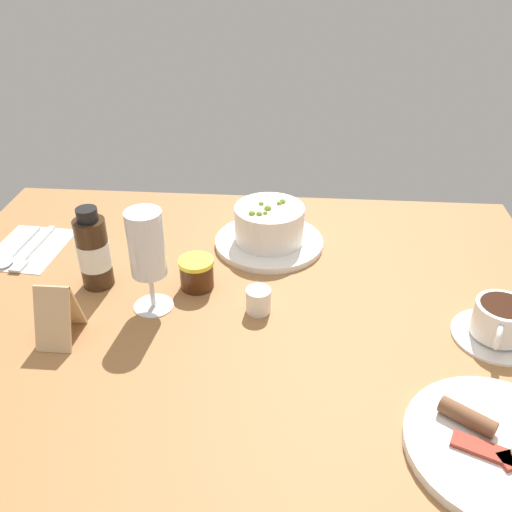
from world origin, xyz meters
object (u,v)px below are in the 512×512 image
object	(u,v)px
porridge_bowl	(269,227)
cutlery_setting	(27,249)
creamer_jug	(258,300)
jam_jar	(197,273)
breakfast_plate	(501,447)
coffee_cup	(499,323)
menu_card	(57,312)
wine_glass	(147,249)
sauce_bottle_brown	(94,252)

from	to	relation	value
porridge_bowl	cutlery_setting	bearing A→B (deg)	6.97
creamer_jug	jam_jar	bearing A→B (deg)	-28.36
cutlery_setting	breakfast_plate	bearing A→B (deg)	152.01
jam_jar	breakfast_plate	world-z (taller)	jam_jar
coffee_cup	menu_card	size ratio (longest dim) A/B	1.39
cutlery_setting	menu_card	distance (cm)	29.62
porridge_bowl	coffee_cup	xyz separation A→B (cm)	(-36.32, 24.89, -1.09)
wine_glass	menu_card	distance (cm)	16.28
creamer_jug	cutlery_setting	bearing A→B (deg)	-18.48
porridge_bowl	coffee_cup	world-z (taller)	porridge_bowl
creamer_jug	breakfast_plate	world-z (taller)	creamer_jug
wine_glass	sauce_bottle_brown	world-z (taller)	wine_glass
jam_jar	cutlery_setting	bearing A→B (deg)	-15.03
coffee_cup	wine_glass	xyz separation A→B (cm)	(54.18, -3.61, 8.36)
cutlery_setting	sauce_bottle_brown	distance (cm)	21.09
cutlery_setting	wine_glass	distance (cm)	34.31
porridge_bowl	sauce_bottle_brown	size ratio (longest dim) A/B	1.42
porridge_bowl	breakfast_plate	size ratio (longest dim) A/B	0.92
cutlery_setting	sauce_bottle_brown	xyz separation A→B (cm)	(-17.48, 9.96, 6.34)
cutlery_setting	creamer_jug	bearing A→B (deg)	161.52
creamer_jug	menu_card	bearing A→B (deg)	16.85
coffee_cup	breakfast_plate	bearing A→B (deg)	75.58
porridge_bowl	creamer_jug	size ratio (longest dim) A/B	4.23
porridge_bowl	sauce_bottle_brown	xyz separation A→B (cm)	(28.92, 15.63, 2.68)
sauce_bottle_brown	coffee_cup	bearing A→B (deg)	171.92
menu_card	cutlery_setting	bearing A→B (deg)	-56.01
menu_card	breakfast_plate	bearing A→B (deg)	164.63
cutlery_setting	menu_card	xyz separation A→B (cm)	(-16.37, 24.28, 4.46)
sauce_bottle_brown	jam_jar	bearing A→B (deg)	-177.97
cutlery_setting	wine_glass	size ratio (longest dim) A/B	0.99
porridge_bowl	sauce_bottle_brown	bearing A→B (deg)	28.39
jam_jar	sauce_bottle_brown	xyz separation A→B (cm)	(17.32, 0.62, 3.84)
cutlery_setting	jam_jar	distance (cm)	36.12
porridge_bowl	coffee_cup	size ratio (longest dim) A/B	1.58
sauce_bottle_brown	breakfast_plate	bearing A→B (deg)	152.52
coffee_cup	sauce_bottle_brown	xyz separation A→B (cm)	(65.24, -9.26, 3.76)
cutlery_setting	wine_glass	bearing A→B (deg)	151.32
jam_jar	wine_glass	bearing A→B (deg)	44.98
coffee_cup	creamer_jug	world-z (taller)	coffee_cup
sauce_bottle_brown	menu_card	bearing A→B (deg)	85.58
wine_glass	breakfast_plate	distance (cm)	55.77
breakfast_plate	menu_card	xyz separation A→B (cm)	(60.75, -16.71, 3.78)
jam_jar	breakfast_plate	distance (cm)	52.87
cutlery_setting	breakfast_plate	size ratio (longest dim) A/B	0.77
sauce_bottle_brown	creamer_jug	bearing A→B (deg)	169.29
porridge_bowl	creamer_jug	bearing A→B (deg)	88.64
wine_glass	sauce_bottle_brown	size ratio (longest dim) A/B	1.19
coffee_cup	breakfast_plate	distance (cm)	22.55
cutlery_setting	creamer_jug	world-z (taller)	creamer_jug
creamer_jug	wine_glass	world-z (taller)	wine_glass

